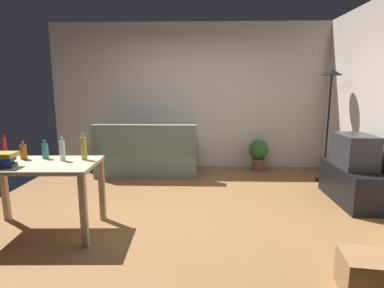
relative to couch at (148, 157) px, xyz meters
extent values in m
cube|color=olive|center=(0.72, -1.59, -0.32)|extent=(5.20, 4.40, 0.02)
cube|color=silver|center=(0.72, 0.61, 1.04)|extent=(5.20, 0.10, 2.70)
cube|color=slate|center=(0.00, 0.06, -0.11)|extent=(1.74, 0.84, 0.40)
cube|color=slate|center=(0.00, -0.28, 0.35)|extent=(1.74, 0.16, 0.52)
cube|color=slate|center=(0.79, 0.06, 0.20)|extent=(0.16, 0.84, 0.22)
cube|color=slate|center=(-0.79, 0.06, 0.20)|extent=(0.16, 0.84, 0.22)
cube|color=black|center=(2.97, -1.26, -0.07)|extent=(0.44, 1.10, 0.48)
cube|color=#2D2D33|center=(2.97, -1.26, 0.39)|extent=(0.40, 0.60, 0.44)
cube|color=black|center=(3.18, -1.26, 0.39)|extent=(0.01, 0.52, 0.36)
cylinder|color=black|center=(2.97, -0.34, -0.29)|extent=(0.26, 0.26, 0.03)
cylinder|color=black|center=(2.97, -0.34, 0.56)|extent=(0.03, 0.03, 1.68)
cone|color=black|center=(2.97, -0.34, 1.45)|extent=(0.32, 0.32, 0.10)
cube|color=#C6B28E|center=(-0.74, -2.27, 0.43)|extent=(1.23, 0.75, 0.04)
cube|color=tan|center=(-0.17, -2.56, 0.05)|extent=(0.06, 0.06, 0.72)
cube|color=tan|center=(-1.31, -1.98, 0.05)|extent=(0.06, 0.06, 0.72)
cube|color=tan|center=(-0.19, -1.94, 0.05)|extent=(0.06, 0.06, 0.72)
cylinder|color=brown|center=(2.01, 0.31, -0.20)|extent=(0.24, 0.24, 0.22)
sphere|color=#2D6B28|center=(2.01, 0.31, 0.08)|extent=(0.36, 0.36, 0.36)
cube|color=olive|center=(2.26, -3.18, -0.16)|extent=(0.52, 0.40, 0.30)
cylinder|color=#AD2323|center=(-1.18, -2.09, 0.57)|extent=(0.04, 0.04, 0.23)
cylinder|color=#AD2323|center=(-1.18, -2.09, 0.70)|extent=(0.02, 0.02, 0.04)
cylinder|color=#9E6019|center=(-0.97, -2.11, 0.53)|extent=(0.07, 0.07, 0.16)
cylinder|color=#9E6019|center=(-0.97, -2.11, 0.63)|extent=(0.03, 0.03, 0.04)
cylinder|color=teal|center=(-0.75, -2.07, 0.53)|extent=(0.07, 0.07, 0.16)
cylinder|color=teal|center=(-0.75, -2.07, 0.64)|extent=(0.03, 0.03, 0.04)
cylinder|color=silver|center=(-0.51, -2.16, 0.56)|extent=(0.06, 0.06, 0.21)
cylinder|color=silver|center=(-0.51, -2.16, 0.69)|extent=(0.03, 0.03, 0.04)
cylinder|color=#BCB24C|center=(-0.31, -2.10, 0.58)|extent=(0.06, 0.06, 0.25)
cylinder|color=#BCB24C|center=(-0.31, -2.10, 0.72)|extent=(0.03, 0.03, 0.04)
cube|color=#333338|center=(-0.97, -2.45, 0.47)|extent=(0.22, 0.19, 0.04)
cube|color=navy|center=(-1.00, -2.46, 0.50)|extent=(0.20, 0.20, 0.03)
cube|color=navy|center=(-0.98, -2.47, 0.54)|extent=(0.26, 0.19, 0.04)
cube|color=#B7932D|center=(-0.97, -2.45, 0.58)|extent=(0.26, 0.18, 0.04)
camera|label=1|loc=(0.96, -5.30, 1.22)|focal=28.78mm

